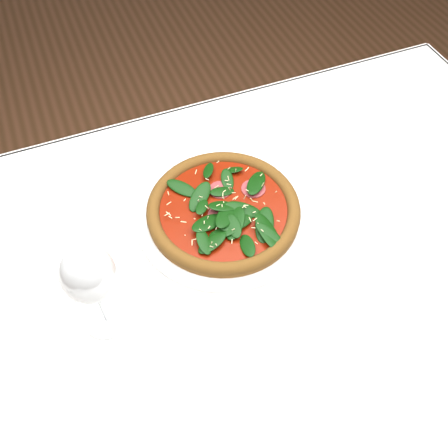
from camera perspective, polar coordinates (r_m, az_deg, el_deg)
name	(u,v)px	position (r m, az deg, el deg)	size (l,w,h in m)	color
ground	(254,391)	(1.54, 3.45, -18.49)	(6.00, 6.00, 0.00)	brown
dining_table	(271,277)	(0.94, 5.36, -6.01)	(1.21, 0.81, 0.75)	white
plate	(223,214)	(0.89, -0.07, 1.14)	(0.31, 0.31, 0.01)	silver
pizza	(223,208)	(0.87, -0.07, 1.86)	(0.36, 0.36, 0.04)	brown
wine_glass	(89,276)	(0.69, -15.19, -5.71)	(0.08, 0.08, 0.19)	silver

